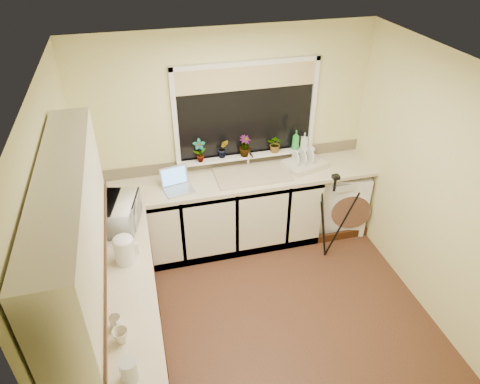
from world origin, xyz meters
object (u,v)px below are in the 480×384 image
dish_rack (304,164)px  soap_bottle_green (296,140)px  washing_machine (341,197)px  plant_d (276,144)px  cup_back (315,160)px  cup_left (121,336)px  glass_jug (129,370)px  soap_bottle_clear (304,140)px  kettle (125,251)px  plant_c (245,146)px  plant_a (200,151)px  steel_jar (115,323)px  microwave (119,213)px  tripod (330,218)px  laptop (177,184)px  plant_b (223,148)px

dish_rack → soap_bottle_green: soap_bottle_green is taller
washing_machine → plant_d: bearing=-177.0°
plant_d → cup_back: (0.44, -0.13, -0.21)m
soap_bottle_green → cup_left: bearing=-134.3°
dish_rack → glass_jug: size_ratio=2.64×
plant_d → soap_bottle_clear: size_ratio=1.13×
kettle → plant_c: 1.88m
plant_a → soap_bottle_clear: bearing=1.5°
steel_jar → glass_jug: bearing=-79.4°
plant_a → soap_bottle_green: 1.12m
steel_jar → kettle: bearing=82.1°
microwave → plant_c: size_ratio=2.01×
plant_a → steel_jar: bearing=-116.2°
soap_bottle_clear → glass_jug: bearing=-131.2°
cup_back → cup_left: size_ratio=1.01×
dish_rack → steel_jar: bearing=-156.9°
washing_machine → dish_rack: 0.75m
tripod → microwave: 2.25m
dish_rack → plant_c: plant_c is taller
laptop → tripod: (1.60, -0.46, -0.41)m
steel_jar → cup_left: bearing=-74.9°
laptop → plant_a: 0.44m
glass_jug → plant_a: 2.55m
plant_d → microwave: bearing=-157.0°
microwave → cup_back: 2.30m
washing_machine → steel_jar: 3.25m
kettle → steel_jar: bearing=-97.9°
steel_jar → cup_back: bearing=38.9°
soap_bottle_green → kettle: bearing=-147.3°
laptop → cup_back: 1.62m
tripod → plant_a: bearing=175.0°
plant_a → cup_left: plant_a is taller
cup_back → cup_left: (-2.25, -1.96, 0.01)m
kettle → plant_b: size_ratio=1.04×
glass_jug → plant_c: size_ratio=0.71×
washing_machine → microwave: bearing=-151.9°
tripod → dish_rack: bearing=126.4°
laptop → glass_jug: (-0.58, -2.15, 0.03)m
kettle → plant_b: bearing=48.8°
kettle → soap_bottle_green: (1.98, 1.28, 0.15)m
soap_bottle_green → soap_bottle_clear: 0.12m
microwave → soap_bottle_clear: (2.13, 0.77, 0.11)m
washing_machine → cup_back: cup_back is taller
plant_c → kettle: bearing=-137.3°
plant_a → cup_back: bearing=-5.0°
plant_c → cup_left: (-1.44, -2.09, -0.22)m
tripod → soap_bottle_green: (-0.18, 0.72, 0.62)m
washing_machine → glass_jug: (-2.58, -2.21, 0.59)m
plant_a → cup_back: size_ratio=2.37×
laptop → plant_c: plant_c is taller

